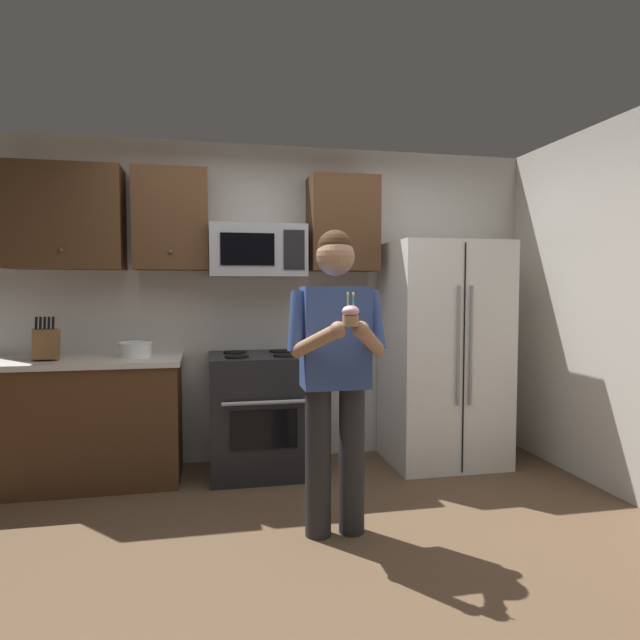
# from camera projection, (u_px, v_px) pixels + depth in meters

# --- Properties ---
(ground_plane) EXTENTS (6.00, 6.00, 0.00)m
(ground_plane) POSITION_uv_depth(u_px,v_px,m) (311.00, 553.00, 2.95)
(ground_plane) COLOR brown
(wall_back) EXTENTS (4.40, 0.10, 2.60)m
(wall_back) POSITION_uv_depth(u_px,v_px,m) (273.00, 304.00, 4.58)
(wall_back) COLOR beige
(wall_back) RESTS_ON ground
(wall_right) EXTENTS (0.10, 4.40, 2.60)m
(wall_right) POSITION_uv_depth(u_px,v_px,m) (636.00, 308.00, 3.61)
(wall_right) COLOR beige
(wall_right) RESTS_ON ground
(oven_range) EXTENTS (0.76, 0.70, 0.93)m
(oven_range) POSITION_uv_depth(u_px,v_px,m) (260.00, 413.00, 4.22)
(oven_range) COLOR black
(oven_range) RESTS_ON ground
(microwave) EXTENTS (0.74, 0.41, 0.40)m
(microwave) POSITION_uv_depth(u_px,v_px,m) (257.00, 251.00, 4.26)
(microwave) COLOR #9EA0A5
(refrigerator) EXTENTS (0.90, 0.75, 1.80)m
(refrigerator) POSITION_uv_depth(u_px,v_px,m) (443.00, 353.00, 4.45)
(refrigerator) COLOR white
(refrigerator) RESTS_ON ground
(cabinet_row_upper) EXTENTS (2.78, 0.36, 0.76)m
(cabinet_row_upper) POSITION_uv_depth(u_px,v_px,m) (182.00, 220.00, 4.18)
(cabinet_row_upper) COLOR #4C301C
(counter_left) EXTENTS (1.44, 0.66, 0.92)m
(counter_left) POSITION_uv_depth(u_px,v_px,m) (81.00, 421.00, 3.98)
(counter_left) COLOR #4C301C
(counter_left) RESTS_ON ground
(knife_block) EXTENTS (0.16, 0.15, 0.32)m
(knife_block) POSITION_uv_depth(u_px,v_px,m) (46.00, 344.00, 3.85)
(knife_block) COLOR brown
(knife_block) RESTS_ON counter_left
(bowl_large_white) EXTENTS (0.24, 0.24, 0.11)m
(bowl_large_white) POSITION_uv_depth(u_px,v_px,m) (135.00, 349.00, 4.03)
(bowl_large_white) COLOR white
(bowl_large_white) RESTS_ON counter_left
(person) EXTENTS (0.60, 0.48, 1.76)m
(person) POSITION_uv_depth(u_px,v_px,m) (336.00, 364.00, 3.11)
(person) COLOR #262628
(person) RESTS_ON ground
(cupcake) EXTENTS (0.09, 0.09, 0.17)m
(cupcake) POSITION_uv_depth(u_px,v_px,m) (351.00, 315.00, 2.77)
(cupcake) COLOR #A87F56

